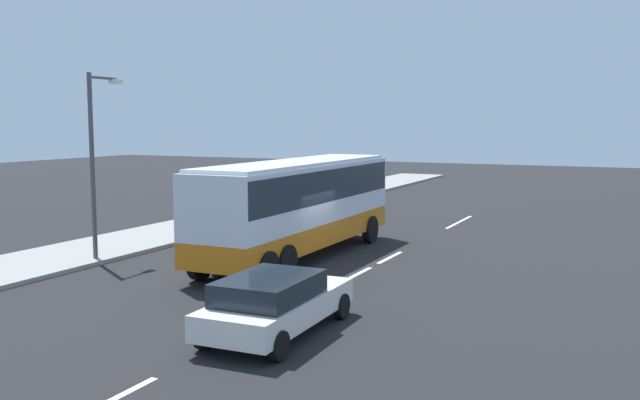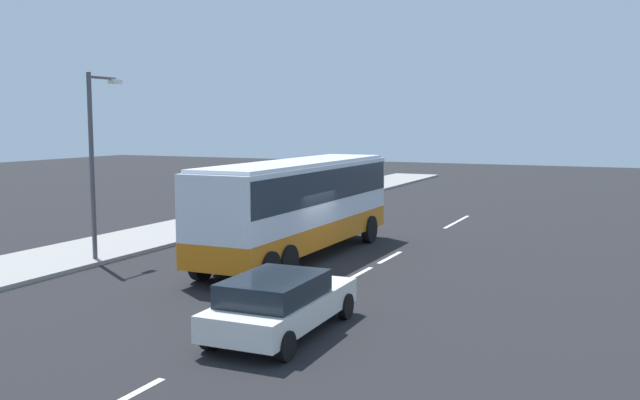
# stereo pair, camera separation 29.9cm
# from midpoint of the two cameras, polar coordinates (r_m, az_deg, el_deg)

# --- Properties ---
(ground_plane) EXTENTS (120.00, 120.00, 0.00)m
(ground_plane) POSITION_cam_midpoint_polar(r_m,az_deg,el_deg) (24.03, -0.91, -5.31)
(ground_plane) COLOR black
(sidewalk_curb) EXTENTS (80.00, 4.00, 0.15)m
(sidewalk_curb) POSITION_cam_midpoint_polar(r_m,az_deg,el_deg) (28.61, -15.90, -3.50)
(sidewalk_curb) COLOR gray
(sidewalk_curb) RESTS_ON ground_plane
(lane_centreline) EXTENTS (34.09, 0.16, 0.01)m
(lane_centreline) POSITION_cam_midpoint_polar(r_m,az_deg,el_deg) (21.80, 2.64, -6.53)
(lane_centreline) COLOR white
(lane_centreline) RESTS_ON ground_plane
(coach_bus) EXTENTS (11.33, 2.73, 3.51)m
(coach_bus) POSITION_cam_midpoint_polar(r_m,az_deg,el_deg) (24.83, -1.40, 0.15)
(coach_bus) COLOR orange
(coach_bus) RESTS_ON ground_plane
(car_white_minivan) EXTENTS (4.72, 2.11, 1.43)m
(car_white_minivan) POSITION_cam_midpoint_polar(r_m,az_deg,el_deg) (16.16, -3.15, -8.37)
(car_white_minivan) COLOR white
(car_white_minivan) RESTS_ON ground_plane
(pedestrian_near_curb) EXTENTS (0.32, 0.32, 1.66)m
(pedestrian_near_curb) POSITION_cam_midpoint_polar(r_m,az_deg,el_deg) (32.38, -10.13, -0.38)
(pedestrian_near_curb) COLOR brown
(pedestrian_near_curb) RESTS_ON sidewalk_curb
(pedestrian_at_crossing) EXTENTS (0.32, 0.32, 1.64)m
(pedestrian_at_crossing) POSITION_cam_midpoint_polar(r_m,az_deg,el_deg) (33.96, -5.86, -0.02)
(pedestrian_at_crossing) COLOR brown
(pedestrian_at_crossing) RESTS_ON sidewalk_curb
(street_lamp) EXTENTS (1.63, 0.24, 6.42)m
(street_lamp) POSITION_cam_midpoint_polar(r_m,az_deg,el_deg) (25.29, -17.65, 3.78)
(street_lamp) COLOR #47474C
(street_lamp) RESTS_ON sidewalk_curb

